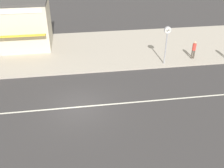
# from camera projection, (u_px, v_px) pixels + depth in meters

# --- Properties ---
(ground_plane) EXTENTS (160.00, 160.00, 0.00)m
(ground_plane) POSITION_uv_depth(u_px,v_px,m) (79.00, 107.00, 18.45)
(ground_plane) COLOR #383535
(lane_centre_stripe) EXTENTS (50.40, 0.14, 0.01)m
(lane_centre_stripe) POSITION_uv_depth(u_px,v_px,m) (79.00, 107.00, 18.45)
(lane_centre_stripe) COLOR silver
(lane_centre_stripe) RESTS_ON ground
(kerb_strip) EXTENTS (68.00, 10.00, 0.15)m
(kerb_strip) POSITION_uv_depth(u_px,v_px,m) (75.00, 50.00, 26.80)
(kerb_strip) COLOR #ADA393
(kerb_strip) RESTS_ON ground
(street_clock) EXTENTS (0.61, 0.22, 3.50)m
(street_clock) POSITION_uv_depth(u_px,v_px,m) (167.00, 37.00, 22.68)
(street_clock) COLOR #9E9EA3
(street_clock) RESTS_ON kerb_strip
(pedestrian_mid_kerb) EXTENTS (0.34, 0.34, 1.72)m
(pedestrian_mid_kerb) POSITION_uv_depth(u_px,v_px,m) (194.00, 49.00, 24.46)
(pedestrian_mid_kerb) COLOR #4C4238
(pedestrian_mid_kerb) RESTS_ON kerb_strip
(shopfront_corner_warung) EXTENTS (4.94, 5.36, 4.81)m
(shopfront_corner_warung) POSITION_uv_depth(u_px,v_px,m) (25.00, 23.00, 26.41)
(shopfront_corner_warung) COLOR beige
(shopfront_corner_warung) RESTS_ON kerb_strip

